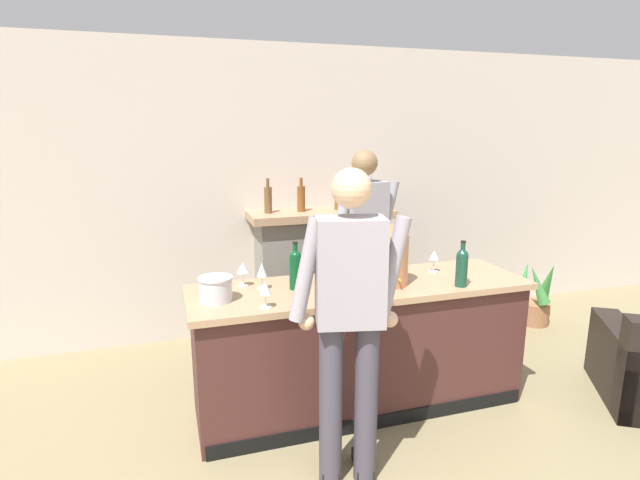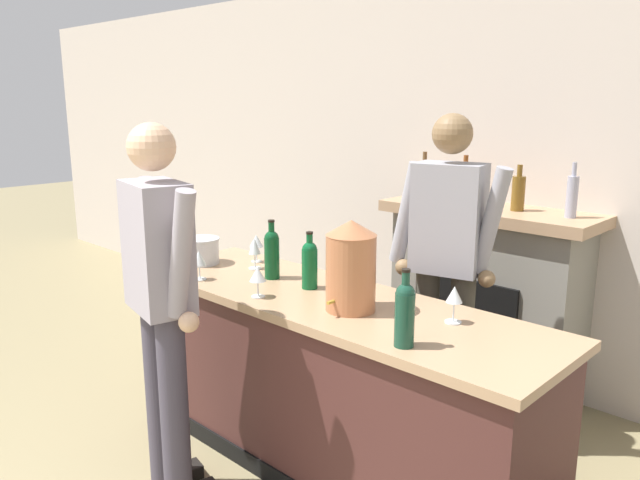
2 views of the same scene
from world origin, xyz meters
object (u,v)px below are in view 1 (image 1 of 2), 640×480
person_customer (350,317)px  wine_glass_back_row (434,256)px  wine_glass_front_left (243,268)px  ice_bucket_steel (216,289)px  wine_bottle_merlot_tall (462,266)px  potted_plant_corner (535,299)px  fireplace_stone (320,271)px  wine_glass_near_bucket (265,289)px  copper_dispenser (391,254)px  wine_glass_mid_counter (262,271)px  wine_bottle_burgundy_dark (295,268)px  wine_glass_front_right (337,282)px  wine_bottle_cabernet_heavy (334,266)px  person_bartender (363,248)px

person_customer → wine_glass_back_row: person_customer is taller
person_customer → wine_glass_front_left: person_customer is taller
ice_bucket_steel → wine_bottle_merlot_tall: bearing=-7.1°
wine_glass_back_row → wine_glass_front_left: size_ratio=1.00×
potted_plant_corner → fireplace_stone: bearing=168.1°
wine_glass_back_row → wine_glass_near_bucket: bearing=-164.6°
copper_dispenser → wine_glass_mid_counter: copper_dispenser is taller
wine_bottle_merlot_tall → wine_bottle_burgundy_dark: bearing=165.4°
wine_glass_mid_counter → wine_glass_near_bucket: 0.36m
wine_glass_front_right → wine_glass_near_bucket: wine_glass_near_bucket is taller
fireplace_stone → wine_glass_front_left: fireplace_stone is taller
copper_dispenser → wine_bottle_burgundy_dark: copper_dispenser is taller
potted_plant_corner → wine_bottle_burgundy_dark: bearing=-162.7°
ice_bucket_steel → wine_bottle_cabernet_heavy: bearing=6.3°
wine_glass_front_left → person_customer: bearing=-65.4°
wine_bottle_cabernet_heavy → wine_glass_front_left: size_ratio=1.79×
potted_plant_corner → wine_glass_mid_counter: bearing=-165.0°
wine_glass_back_row → fireplace_stone: bearing=112.4°
wine_bottle_cabernet_heavy → potted_plant_corner: bearing=18.8°
wine_glass_back_row → wine_glass_front_left: 1.43m
fireplace_stone → wine_glass_near_bucket: size_ratio=9.40×
fireplace_stone → wine_glass_back_row: bearing=-67.6°
wine_bottle_cabernet_heavy → wine_glass_front_right: size_ratio=1.96×
person_customer → wine_bottle_merlot_tall: (1.00, 0.48, 0.07)m
wine_bottle_cabernet_heavy → wine_glass_front_left: 0.62m
person_customer → ice_bucket_steel: bearing=133.1°
wine_glass_mid_counter → wine_glass_near_bucket: wine_glass_mid_counter is taller
wine_bottle_cabernet_heavy → wine_glass_back_row: wine_bottle_cabernet_heavy is taller
copper_dispenser → wine_bottle_merlot_tall: bearing=-22.7°
wine_bottle_burgundy_dark → wine_glass_mid_counter: wine_bottle_burgundy_dark is taller
wine_glass_back_row → wine_bottle_cabernet_heavy: bearing=-175.0°
person_customer → wine_glass_mid_counter: (-0.32, 0.82, 0.05)m
wine_bottle_cabernet_heavy → wine_glass_near_bucket: wine_bottle_cabernet_heavy is taller
person_customer → copper_dispenser: bearing=49.9°
wine_bottle_cabernet_heavy → wine_glass_front_right: bearing=-105.2°
fireplace_stone → wine_glass_mid_counter: bearing=-122.6°
wine_bottle_merlot_tall → wine_glass_near_bucket: size_ratio=1.95×
wine_bottle_cabernet_heavy → wine_glass_back_row: (0.82, 0.07, -0.02)m
wine_bottle_burgundy_dark → wine_glass_front_right: size_ratio=2.12×
wine_bottle_merlot_tall → wine_glass_front_right: size_ratio=2.07×
wine_glass_back_row → wine_bottle_merlot_tall: bearing=-90.0°
fireplace_stone → wine_bottle_merlot_tall: fireplace_stone is taller
fireplace_stone → person_customer: size_ratio=0.86×
person_bartender → wine_glass_near_bucket: 1.34m
wine_glass_front_left → wine_glass_mid_counter: bearing=-44.3°
copper_dispenser → wine_glass_front_left: copper_dispenser is taller
person_bartender → wine_glass_back_row: 0.63m
fireplace_stone → wine_glass_front_left: 1.53m
wine_glass_back_row → wine_glass_near_bucket: 1.41m
wine_glass_back_row → wine_bottle_burgundy_dark: bearing=-175.7°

